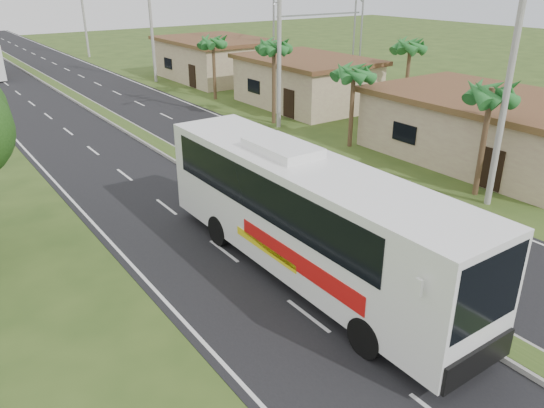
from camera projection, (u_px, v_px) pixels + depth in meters
ground at (389, 281)px, 17.90m from camera, size 180.00×180.00×0.00m
road_asphalt at (149, 141)px, 32.84m from camera, size 14.00×160.00×0.02m
median_strip at (149, 139)px, 32.81m from camera, size 1.20×160.00×0.18m
lane_edge_left at (36, 161)px, 29.29m from camera, size 0.12×160.00×0.01m
lane_edge_right at (240, 124)px, 36.40m from camera, size 0.12×160.00×0.01m
shop_near at (488, 127)px, 29.10m from camera, size 8.60×12.60×3.52m
shop_mid at (306, 81)px, 41.03m from camera, size 7.60×10.60×3.67m
shop_far at (216, 59)px, 51.46m from camera, size 8.60×11.60×3.82m
palm_verge_a at (491, 93)px, 23.02m from camera, size 2.40×2.40×5.45m
palm_verge_b at (354, 72)px, 30.12m from camera, size 2.40×2.40×5.05m
palm_verge_c at (274, 47)px, 34.72m from camera, size 2.40×2.40×5.85m
palm_verge_d at (213, 42)px, 41.94m from camera, size 2.40×2.40×5.25m
palm_behind_shop at (410, 46)px, 36.43m from camera, size 2.40×2.40×5.65m
utility_pole_a at (510, 76)px, 21.64m from camera, size 1.60×0.28×11.00m
utility_pole_b at (279, 30)px, 33.35m from camera, size 3.20×0.28×12.00m
utility_pole_c at (151, 19)px, 48.54m from camera, size 1.60×0.28×11.00m
utility_pole_d at (83, 11)px, 63.59m from camera, size 1.60×0.28×10.50m
billboard_lattice at (320, 5)px, 49.27m from camera, size 10.18×1.18×12.07m
coach_bus_main at (305, 210)px, 17.40m from camera, size 2.93×13.51×4.36m
motorcyclist at (216, 196)px, 22.62m from camera, size 1.80×0.56×2.26m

